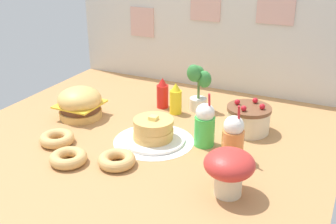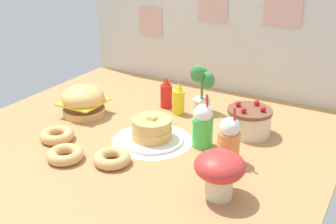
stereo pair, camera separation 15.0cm
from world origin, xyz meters
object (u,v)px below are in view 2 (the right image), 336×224
at_px(ketchup_bottle, 166,94).
at_px(mushroom_stool, 220,170).
at_px(donut_pink_glaze, 57,135).
at_px(potted_plant, 202,86).
at_px(layer_cake, 249,121).
at_px(pancake_stack, 152,131).
at_px(donut_chocolate, 65,154).
at_px(cream_soda_cup, 203,126).
at_px(orange_float_cup, 229,140).
at_px(mustard_bottle, 178,100).
at_px(burger, 83,101).
at_px(donut_vanilla, 112,158).

bearing_deg(ketchup_bottle, mushroom_stool, -47.52).
relative_size(donut_pink_glaze, potted_plant, 0.61).
distance_m(layer_cake, mushroom_stool, 0.69).
relative_size(pancake_stack, donut_chocolate, 1.83).
height_order(cream_soda_cup, orange_float_cup, same).
height_order(layer_cake, mushroom_stool, mushroom_stool).
distance_m(mustard_bottle, donut_chocolate, 0.86).
xyz_separation_m(burger, donut_chocolate, (0.30, -0.51, -0.06)).
height_order(cream_soda_cup, donut_vanilla, cream_soda_cup).
height_order(ketchup_bottle, mustard_bottle, same).
xyz_separation_m(mustard_bottle, cream_soda_cup, (0.33, -0.34, 0.03)).
relative_size(cream_soda_cup, mushroom_stool, 1.36).
xyz_separation_m(ketchup_bottle, cream_soda_cup, (0.45, -0.39, 0.03)).
xyz_separation_m(pancake_stack, layer_cake, (0.45, 0.36, 0.02)).
xyz_separation_m(burger, mustard_bottle, (0.53, 0.32, 0.00)).
bearing_deg(burger, potted_plant, 34.63).
height_order(cream_soda_cup, donut_chocolate, cream_soda_cup).
relative_size(cream_soda_cup, orange_float_cup, 1.00).
xyz_separation_m(pancake_stack, ketchup_bottle, (-0.18, 0.48, 0.03)).
bearing_deg(ketchup_bottle, orange_float_cup, -36.77).
bearing_deg(pancake_stack, layer_cake, 39.04).
height_order(donut_chocolate, potted_plant, potted_plant).
xyz_separation_m(layer_cake, donut_pink_glaze, (-0.93, -0.62, -0.05)).
distance_m(burger, mushroom_stool, 1.20).
relative_size(layer_cake, donut_chocolate, 1.34).
distance_m(cream_soda_cup, donut_pink_glaze, 0.83).
bearing_deg(donut_vanilla, mustard_bottle, 90.84).
relative_size(donut_pink_glaze, donut_chocolate, 1.00).
bearing_deg(mustard_bottle, orange_float_cup, -39.33).
bearing_deg(pancake_stack, mushroom_stool, -30.01).
distance_m(burger, orange_float_cup, 1.05).
height_order(burger, mustard_bottle, mustard_bottle).
height_order(burger, donut_pink_glaze, burger).
height_order(burger, cream_soda_cup, cream_soda_cup).
relative_size(mustard_bottle, orange_float_cup, 0.67).
bearing_deg(ketchup_bottle, donut_chocolate, -96.65).
bearing_deg(mushroom_stool, pancake_stack, 149.99).
distance_m(donut_vanilla, potted_plant, 0.87).
height_order(layer_cake, potted_plant, potted_plant).
height_order(pancake_stack, orange_float_cup, orange_float_cup).
bearing_deg(ketchup_bottle, layer_cake, -10.27).
relative_size(pancake_stack, orange_float_cup, 1.13).
distance_m(donut_chocolate, potted_plant, 1.01).
xyz_separation_m(donut_pink_glaze, potted_plant, (0.53, 0.80, 0.14)).
distance_m(pancake_stack, donut_vanilla, 0.32).
xyz_separation_m(layer_cake, orange_float_cup, (0.02, -0.37, 0.04)).
distance_m(cream_soda_cup, donut_vanilla, 0.52).
bearing_deg(potted_plant, donut_pink_glaze, -123.73).
relative_size(cream_soda_cup, donut_vanilla, 1.61).
relative_size(mustard_bottle, donut_vanilla, 1.08).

